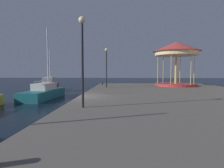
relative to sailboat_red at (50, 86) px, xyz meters
The scene contains 8 objects.
ground_plane 12.44m from the sailboat_red, 58.61° to the right, with size 120.00×120.00×0.00m, color black.
quay_dock 17.77m from the sailboat_red, 36.63° to the right, with size 15.58×29.85×0.80m, color #5B564F.
sailboat_red is the anchor object (origin of this frame).
sailboat_teal 7.17m from the sailboat_red, 73.11° to the right, with size 2.46×6.09×7.05m.
carousel 17.28m from the sailboat_red, ahead, with size 5.92×5.92×5.65m.
lamp_post_near_edge 17.23m from the sailboat_red, 63.01° to the right, with size 0.36×0.36×4.64m.
lamp_post_mid_promenade 9.16m from the sailboat_red, 21.44° to the right, with size 0.36×0.36×4.53m.
bollard_north 7.15m from the sailboat_red, 10.55° to the left, with size 0.24×0.24×0.40m, color #2D2D33.
Camera 1 is at (3.17, -13.90, 2.69)m, focal length 29.60 mm.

